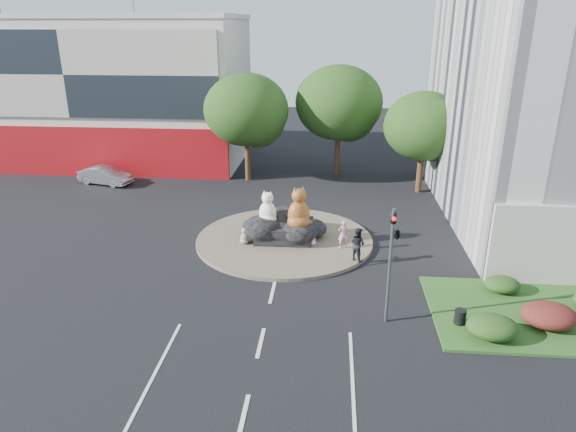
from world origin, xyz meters
name	(u,v)px	position (x,y,z in m)	size (l,w,h in m)	color
ground	(261,343)	(0.00, 0.00, 0.00)	(120.00, 120.00, 0.00)	black
roundabout_island	(284,240)	(0.00, 10.00, 0.10)	(10.00, 10.00, 0.20)	brown
rock_plinth	(284,231)	(0.00, 10.00, 0.65)	(3.20, 2.60, 0.90)	black
shophouse_block	(100,89)	(-18.00, 27.91, 6.18)	(25.20, 12.30, 17.40)	beige
grass_verge	(550,315)	(12.00, 3.00, 0.06)	(10.00, 6.00, 0.12)	#234918
tree_left	(247,113)	(-3.93, 22.06, 5.25)	(6.46, 6.46, 8.27)	#382314
tree_mid	(340,106)	(3.07, 24.06, 5.56)	(6.84, 6.84, 8.76)	#382314
tree_right	(425,129)	(9.07, 20.06, 4.63)	(5.70, 5.70, 7.30)	#382314
hedge_near_green	(492,327)	(9.00, 1.00, 0.57)	(2.00, 1.60, 0.90)	#1A3B12
hedge_red	(549,315)	(11.50, 2.00, 0.61)	(2.20, 1.76, 0.99)	#4D1415
hedge_back_green	(502,284)	(10.50, 4.80, 0.48)	(1.60, 1.28, 0.72)	#1A3B12
traffic_light	(394,242)	(5.10, 2.00, 3.62)	(0.44, 1.24, 5.00)	#595B60
street_lamp	(544,180)	(12.82, 8.00, 4.55)	(2.34, 0.22, 8.06)	#595B60
cat_white	(268,207)	(-0.92, 9.88, 2.07)	(1.16, 1.01, 1.94)	white
cat_tabby	(299,207)	(0.85, 9.48, 2.27)	(1.41, 1.22, 2.35)	#B35925
kitten_calico	(244,235)	(-2.14, 9.08, 0.67)	(0.57, 0.49, 0.94)	silver
kitten_white	(312,238)	(1.60, 9.21, 0.60)	(0.49, 0.42, 0.81)	silver
pedestrian_pink	(343,234)	(3.29, 8.91, 1.00)	(0.58, 0.38, 1.59)	#CC8498
pedestrian_dark	(357,244)	(4.00, 7.45, 1.09)	(0.86, 0.67, 1.78)	black
parked_car	(105,176)	(-14.78, 19.85, 0.69)	(1.45, 4.17, 1.37)	#A1A5A9
litter_bin	(460,317)	(7.98, 1.91, 0.43)	(0.47, 0.47, 0.62)	black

